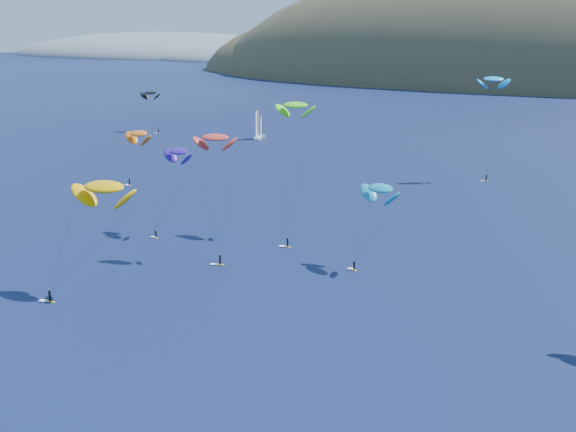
{
  "coord_description": "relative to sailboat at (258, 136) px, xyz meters",
  "views": [
    {
      "loc": [
        56.36,
        -36.93,
        40.88
      ],
      "look_at": [
        1.19,
        80.0,
        9.0
      ],
      "focal_mm": 50.0,
      "sensor_mm": 36.0,
      "label": 1
    }
  ],
  "objects": [
    {
      "name": "kitesurfer_9",
      "position": [
        58.69,
        -129.18,
        20.1
      ],
      "size": [
        8.05,
        7.83,
        23.15
      ],
      "rotation": [
        0.0,
        0.0,
        0.26
      ],
      "color": "gold",
      "rests_on": "ground"
    },
    {
      "name": "kitesurfer_5",
      "position": [
        86.52,
        -122.78,
        12.5
      ],
      "size": [
        9.47,
        8.78,
        15.86
      ],
      "rotation": [
        0.0,
        0.0,
        -0.55
      ],
      "color": "gold",
      "rests_on": "ground"
    },
    {
      "name": "kitesurfer_4",
      "position": [
        87.73,
        -38.59,
        25.01
      ],
      "size": [
        9.06,
        7.75,
        28.31
      ],
      "rotation": [
        0.0,
        0.0,
        0.58
      ],
      "color": "gold",
      "rests_on": "ground"
    },
    {
      "name": "kitesurfer_12",
      "position": [
        -45.18,
        0.97,
        13.31
      ],
      "size": [
        10.14,
        5.76,
        16.57
      ],
      "rotation": [
        0.0,
        0.0,
        -0.02
      ],
      "color": "gold",
      "rests_on": "ground"
    },
    {
      "name": "sailboat",
      "position": [
        0.0,
        0.0,
        0.0
      ],
      "size": [
        9.33,
        8.28,
        11.15
      ],
      "rotation": [
        0.0,
        0.0,
        0.32
      ],
      "color": "white",
      "rests_on": "ground"
    },
    {
      "name": "kitesurfer_3",
      "position": [
        64.16,
        -108.16,
        23.89
      ],
      "size": [
        8.16,
        13.03,
        27.06
      ],
      "rotation": [
        0.0,
        0.0,
        -0.0
      ],
      "color": "gold",
      "rests_on": "ground"
    },
    {
      "name": "headland",
      "position": [
        -373.27,
        539.56,
        -4.29
      ],
      "size": [
        460.0,
        250.0,
        60.0
      ],
      "color": "slate",
      "rests_on": "ground"
    },
    {
      "name": "kitesurfer_10",
      "position": [
        43.95,
        -118.21,
        15.08
      ],
      "size": [
        8.64,
        9.64,
        18.23
      ],
      "rotation": [
        0.0,
        0.0,
        -0.38
      ],
      "color": "gold",
      "rests_on": "ground"
    },
    {
      "name": "kitesurfer_2",
      "position": [
        52.93,
        -152.6,
        15.38
      ],
      "size": [
        10.79,
        11.2,
        19.29
      ],
      "rotation": [
        0.0,
        0.0,
        0.04
      ],
      "color": "gold",
      "rests_on": "ground"
    },
    {
      "name": "kitesurfer_1",
      "position": [
        7.31,
        -80.13,
        11.56
      ],
      "size": [
        10.64,
        9.94,
        15.21
      ],
      "rotation": [
        0.0,
        0.0,
        -0.37
      ],
      "color": "gold",
      "rests_on": "ground"
    }
  ]
}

